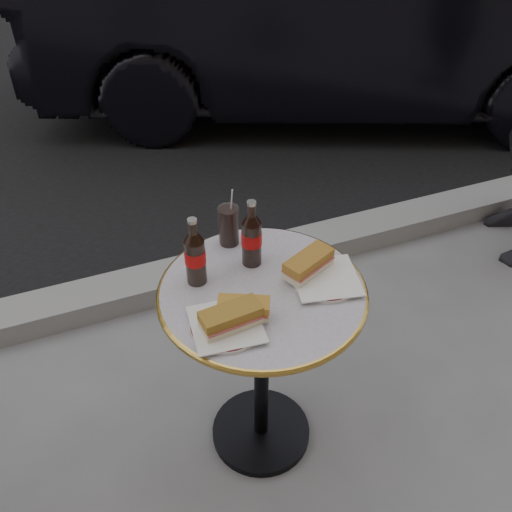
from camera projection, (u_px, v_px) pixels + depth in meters
name	position (u px, v px, depth m)	size (l,w,h in m)	color
ground	(261.00, 433.00, 2.13)	(80.00, 80.00, 0.00)	slate
asphalt_road	(75.00, 29.00, 5.73)	(40.00, 8.00, 0.00)	black
curb	(191.00, 276.00, 2.75)	(40.00, 0.20, 0.12)	gray
bistro_table	(262.00, 370.00, 1.90)	(0.62, 0.62, 0.73)	#BAB2C4
plate_left	(226.00, 326.00, 1.54)	(0.20, 0.20, 0.01)	silver
plate_right	(326.00, 280.00, 1.69)	(0.20, 0.20, 0.01)	silver
sandwich_left_a	(231.00, 319.00, 1.52)	(0.16, 0.08, 0.06)	olive
sandwich_left_b	(244.00, 309.00, 1.55)	(0.14, 0.07, 0.05)	#B57F2E
sandwich_right	(308.00, 264.00, 1.69)	(0.16, 0.08, 0.06)	#A46E29
cola_bottle_left	(195.00, 251.00, 1.63)	(0.06, 0.06, 0.23)	black
cola_bottle_right	(252.00, 233.00, 1.69)	(0.06, 0.06, 0.23)	black
cola_glass	(229.00, 226.00, 1.80)	(0.07, 0.07, 0.13)	black
parked_car	(342.00, 11.00, 3.92)	(4.21, 1.46, 1.38)	black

